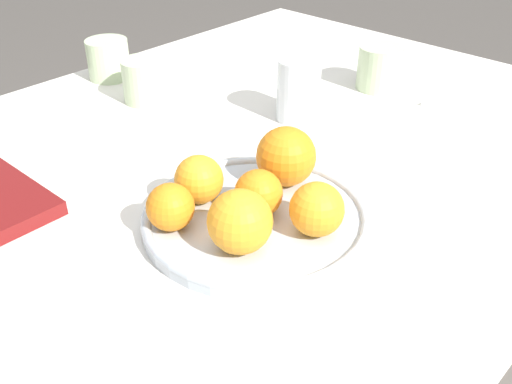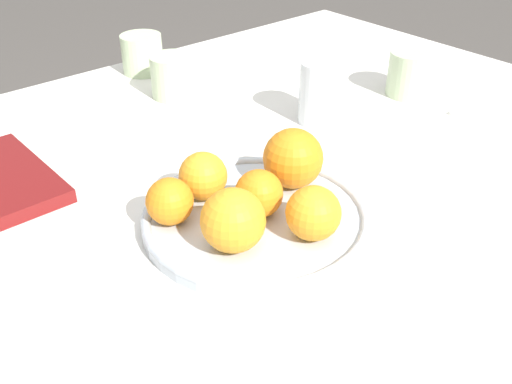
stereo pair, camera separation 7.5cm
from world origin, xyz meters
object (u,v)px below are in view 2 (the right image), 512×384
fruit_platter (256,218)px  cup_1 (173,76)px  orange_4 (313,213)px  orange_1 (259,194)px  orange_2 (293,158)px  cup_0 (411,74)px  napkin (499,114)px  cup_2 (142,54)px  orange_0 (233,220)px  orange_3 (203,176)px  water_glass (321,92)px  orange_5 (170,201)px

fruit_platter → cup_1: cup_1 is taller
orange_4 → cup_1: orange_4 is taller
fruit_platter → orange_1: (0.00, -0.00, 0.03)m
orange_2 → orange_4: orange_2 is taller
cup_0 → orange_2: bearing=-165.0°
orange_1 → napkin: 0.54m
cup_2 → orange_0: bearing=-112.1°
orange_3 → cup_2: bearing=67.2°
orange_1 → orange_3: 0.08m
orange_0 → cup_1: bearing=64.0°
orange_4 → water_glass: (0.26, 0.24, 0.01)m
orange_1 → orange_0: bearing=-154.2°
fruit_platter → cup_1: size_ratio=3.60×
orange_1 → orange_3: orange_3 is taller
orange_2 → cup_1: bearing=80.1°
orange_1 → cup_0: (0.49, 0.13, -0.00)m
cup_0 → napkin: cup_0 is taller
fruit_platter → orange_0: orange_0 is taller
fruit_platter → cup_2: (0.18, 0.56, 0.03)m
orange_3 → orange_1: bearing=-69.8°
orange_1 → cup_0: cup_0 is taller
orange_0 → orange_1: orange_0 is taller
orange_1 → orange_5: size_ratio=1.03×
cup_0 → napkin: bearing=-76.0°
orange_4 → orange_5: (-0.11, 0.14, -0.00)m
cup_0 → cup_2: cup_0 is taller
cup_0 → cup_1: 0.44m
cup_1 → napkin: 0.59m
orange_0 → orange_3: bearing=70.7°
orange_1 → orange_5: orange_1 is taller
orange_3 → napkin: orange_3 is taller
orange_0 → orange_1: size_ratio=1.24×
cup_0 → napkin: 0.17m
orange_1 → cup_0: 0.51m
fruit_platter → orange_1: size_ratio=4.73×
fruit_platter → orange_4: bearing=-74.1°
cup_2 → cup_1: bearing=-98.6°
water_glass → orange_5: bearing=-164.6°
fruit_platter → orange_3: bearing=107.3°
fruit_platter → orange_2: 0.10m
water_glass → cup_1: bearing=116.6°
orange_4 → napkin: bearing=5.4°
orange_0 → orange_4: (0.09, -0.05, -0.00)m
orange_5 → napkin: size_ratio=0.47×
orange_2 → orange_5: orange_2 is taller
fruit_platter → orange_0: (-0.06, -0.03, 0.04)m
cup_2 → orange_1: bearing=-107.2°
water_glass → cup_2: 0.41m
orange_0 → orange_4: bearing=-27.9°
fruit_platter → napkin: fruit_platter is taller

